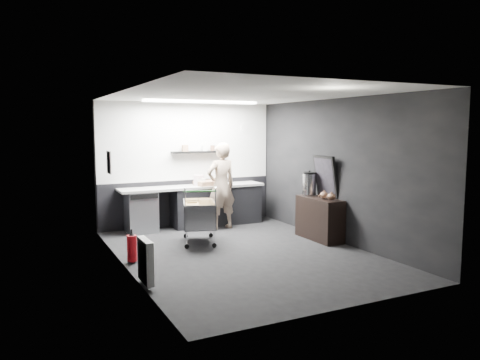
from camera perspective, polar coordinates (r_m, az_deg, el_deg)
name	(u,v)px	position (r m, az deg, el deg)	size (l,w,h in m)	color
floor	(243,253)	(8.16, 0.36, -8.91)	(5.50, 5.50, 0.00)	black
ceiling	(243,95)	(7.89, 0.38, 10.36)	(5.50, 5.50, 0.00)	silver
wall_back	(188,164)	(10.44, -6.41, 1.95)	(5.50, 5.50, 0.00)	black
wall_front	(348,197)	(5.61, 13.06, -2.05)	(5.50, 5.50, 0.00)	black
wall_left	(124,181)	(7.25, -13.91, -0.18)	(5.50, 5.50, 0.00)	black
wall_right	(338,171)	(8.99, 11.85, 1.13)	(5.50, 5.50, 0.00)	black
kitchen_wall_panel	(188,141)	(10.39, -6.41, 4.69)	(3.95, 0.02, 1.70)	silver
dado_panel	(188,202)	(10.52, -6.31, -2.68)	(3.95, 0.02, 1.00)	black
floating_shelf	(198,152)	(10.37, -5.14, 3.43)	(1.20, 0.22, 0.04)	black
wall_clock	(244,128)	(10.93, 0.55, 6.39)	(0.20, 0.20, 0.03)	silver
poster	(109,162)	(8.50, -15.70, 2.08)	(0.02, 0.30, 0.40)	white
poster_red_band	(109,158)	(8.50, -15.68, 2.55)	(0.01, 0.22, 0.10)	red
radiator	(145,261)	(6.59, -11.45, -9.64)	(0.10, 0.50, 0.60)	silver
ceiling_strip	(202,102)	(9.58, -4.66, 9.47)	(2.40, 0.20, 0.04)	white
prep_counter	(199,205)	(10.29, -5.01, -3.11)	(3.20, 0.61, 0.90)	black
person	(221,186)	(9.93, -2.31, -0.73)	(0.67, 0.44, 1.84)	beige
shopping_cart	(199,216)	(8.81, -5.03, -4.42)	(0.85, 1.13, 1.06)	silver
sideboard	(319,213)	(9.19, 9.63, -3.94)	(0.46, 1.08, 1.62)	black
fire_extinguisher	(132,247)	(7.75, -13.04, -8.00)	(0.16, 0.16, 0.52)	#B60C13
cardboard_box	(207,183)	(10.23, -4.05, -0.37)	(0.49, 0.37, 0.10)	#956D4F
pink_tub	(199,180)	(10.21, -5.04, -0.03)	(0.23, 0.23, 0.23)	silver
white_container	(201,182)	(10.17, -4.80, -0.24)	(0.18, 0.14, 0.16)	silver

